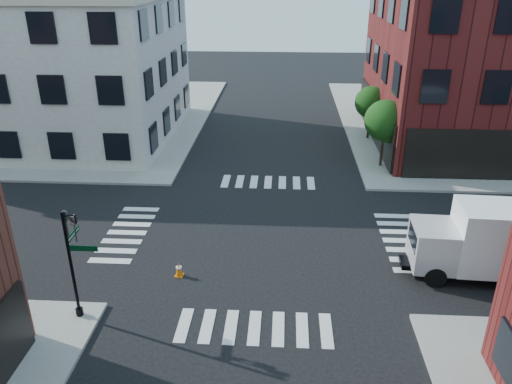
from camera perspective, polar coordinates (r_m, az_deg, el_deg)
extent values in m
plane|color=black|center=(25.32, 0.81, -5.13)|extent=(120.00, 120.00, 0.00)
cube|color=gray|center=(49.86, -23.10, 8.03)|extent=(30.00, 30.00, 0.15)
cube|color=#BBB6AB|center=(43.49, -24.64, 13.02)|extent=(22.00, 16.00, 11.00)
cylinder|color=black|center=(34.67, 14.11, 4.10)|extent=(0.18, 0.18, 1.47)
cylinder|color=black|center=(34.43, 14.24, 5.25)|extent=(0.12, 0.12, 1.47)
sphere|color=#11390F|center=(33.94, 14.53, 7.92)|extent=(2.69, 2.69, 2.69)
sphere|color=#11390F|center=(34.05, 14.87, 6.97)|extent=(1.85, 1.85, 1.85)
cylinder|color=black|center=(40.30, 12.69, 6.97)|extent=(0.18, 0.18, 1.33)
cylinder|color=black|center=(40.11, 12.77, 7.87)|extent=(0.12, 0.12, 1.33)
sphere|color=#11390F|center=(39.72, 12.98, 9.97)|extent=(2.43, 2.43, 2.43)
sphere|color=#11390F|center=(39.79, 13.29, 9.23)|extent=(1.67, 1.67, 1.67)
cylinder|color=black|center=(19.87, -20.32, -8.12)|extent=(0.12, 0.12, 4.60)
cylinder|color=black|center=(20.97, -19.52, -12.75)|extent=(0.28, 0.28, 0.30)
cube|color=#053819|center=(19.24, -19.18, -6.10)|extent=(1.10, 0.03, 0.22)
cube|color=#053819|center=(19.77, -20.19, -4.58)|extent=(0.03, 1.10, 0.22)
imported|color=black|center=(19.05, -19.94, -3.96)|extent=(0.22, 0.18, 1.10)
imported|color=black|center=(19.42, -20.89, -3.55)|extent=(0.18, 0.22, 1.10)
cube|color=maroon|center=(24.93, 27.12, -3.49)|extent=(2.04, 0.14, 0.65)
cube|color=silver|center=(23.09, 19.62, -5.73)|extent=(1.96, 2.32, 1.86)
cube|color=black|center=(22.74, 17.57, -4.97)|extent=(0.18, 1.77, 0.84)
cube|color=black|center=(24.26, 24.88, -7.82)|extent=(7.46, 1.30, 0.23)
cylinder|color=black|center=(22.77, 19.77, -9.08)|extent=(0.94, 0.37, 0.93)
cylinder|color=black|center=(24.38, 18.83, -6.58)|extent=(0.94, 0.37, 0.93)
cylinder|color=black|center=(25.36, 26.24, -6.66)|extent=(0.94, 0.37, 0.93)
cube|color=orange|center=(22.59, -8.76, -9.40)|extent=(0.41, 0.41, 0.04)
cone|color=orange|center=(22.42, -8.81, -8.73)|extent=(0.39, 0.39, 0.67)
cylinder|color=white|center=(22.36, -8.82, -8.53)|extent=(0.26, 0.26, 0.08)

